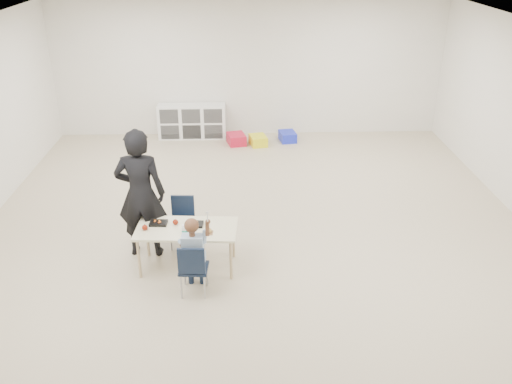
{
  "coord_description": "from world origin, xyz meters",
  "views": [
    {
      "loc": [
        -0.22,
        -6.62,
        3.92
      ],
      "look_at": [
        -0.01,
        -0.23,
        0.85
      ],
      "focal_mm": 38.0,
      "sensor_mm": 36.0,
      "label": 1
    }
  ],
  "objects_px": {
    "child": "(193,253)",
    "adult": "(141,194)",
    "table": "(188,247)",
    "chair_near": "(194,267)",
    "cubby_shelf": "(192,121)"
  },
  "relations": [
    {
      "from": "child",
      "to": "chair_near",
      "type": "bearing_deg",
      "value": 0.0
    },
    {
      "from": "table",
      "to": "cubby_shelf",
      "type": "relative_size",
      "value": 0.93
    },
    {
      "from": "child",
      "to": "adult",
      "type": "height_order",
      "value": "adult"
    },
    {
      "from": "cubby_shelf",
      "to": "adult",
      "type": "bearing_deg",
      "value": -93.72
    },
    {
      "from": "child",
      "to": "adult",
      "type": "bearing_deg",
      "value": 131.7
    },
    {
      "from": "table",
      "to": "cubby_shelf",
      "type": "height_order",
      "value": "cubby_shelf"
    },
    {
      "from": "chair_near",
      "to": "child",
      "type": "bearing_deg",
      "value": 0.0
    },
    {
      "from": "chair_near",
      "to": "adult",
      "type": "height_order",
      "value": "adult"
    },
    {
      "from": "table",
      "to": "child",
      "type": "relative_size",
      "value": 1.19
    },
    {
      "from": "adult",
      "to": "table",
      "type": "bearing_deg",
      "value": 150.84
    },
    {
      "from": "chair_near",
      "to": "child",
      "type": "xyz_separation_m",
      "value": [
        0.0,
        0.0,
        0.2
      ]
    },
    {
      "from": "table",
      "to": "chair_near",
      "type": "bearing_deg",
      "value": -74.35
    },
    {
      "from": "table",
      "to": "adult",
      "type": "xyz_separation_m",
      "value": [
        -0.6,
        0.37,
        0.59
      ]
    },
    {
      "from": "chair_near",
      "to": "cubby_shelf",
      "type": "distance_m",
      "value": 5.51
    },
    {
      "from": "adult",
      "to": "cubby_shelf",
      "type": "bearing_deg",
      "value": -91.4
    }
  ]
}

